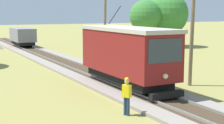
{
  "coord_description": "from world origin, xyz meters",
  "views": [
    {
      "loc": [
        -10.51,
        -3.47,
        4.72
      ],
      "look_at": [
        0.14,
        17.18,
        1.38
      ],
      "focal_mm": 55.67,
      "sensor_mm": 36.0,
      "label": 1
    }
  ],
  "objects": [
    {
      "name": "red_tram",
      "position": [
        0.0,
        14.93,
        2.19
      ],
      "size": [
        2.6,
        8.54,
        4.79
      ],
      "color": "maroon",
      "rests_on": "rail_right"
    },
    {
      "name": "tree_horizon",
      "position": [
        14.49,
        35.41,
        4.24
      ],
      "size": [
        4.22,
        4.22,
        6.36
      ],
      "color": "#4C3823",
      "rests_on": "ground"
    },
    {
      "name": "utility_pole_mid",
      "position": [
        4.13,
        26.35,
        4.11
      ],
      "size": [
        1.4,
        0.55,
        8.03
      ],
      "color": "#7A664C",
      "rests_on": "ground"
    },
    {
      "name": "freight_car",
      "position": [
        0.0,
        42.64,
        1.56
      ],
      "size": [
        2.4,
        5.2,
        2.31
      ],
      "color": "slate",
      "rests_on": "rail_right"
    },
    {
      "name": "track_worker",
      "position": [
        -2.79,
        10.01,
        0.98
      ],
      "size": [
        0.38,
        0.45,
        1.78
      ],
      "rotation": [
        0.0,
        0.0,
        0.46
      ],
      "color": "navy",
      "rests_on": "ground"
    },
    {
      "name": "tree_left_far",
      "position": [
        18.17,
        35.66,
        4.5
      ],
      "size": [
        5.81,
        5.81,
        7.41
      ],
      "color": "#4C3823",
      "rests_on": "ground"
    },
    {
      "name": "utility_pole_near_tram",
      "position": [
        4.13,
        13.81,
        3.54
      ],
      "size": [
        1.4,
        0.39,
        6.89
      ],
      "color": "#7A664C",
      "rests_on": "ground"
    }
  ]
}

